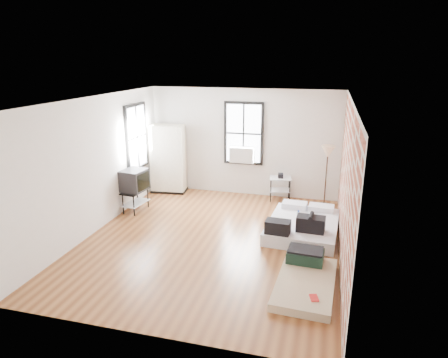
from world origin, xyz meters
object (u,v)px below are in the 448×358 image
(side_table, at_px, (280,182))
(floor_lamp, at_px, (328,155))
(mattress_main, at_px, (302,225))
(mattress_bare, at_px, (306,276))
(wardrobe, at_px, (168,159))
(tv_stand, at_px, (135,182))

(side_table, bearing_deg, floor_lamp, -3.57)
(mattress_main, relative_size, floor_lamp, 1.31)
(mattress_bare, bearing_deg, floor_lamp, 90.01)
(wardrobe, bearing_deg, mattress_main, -31.77)
(tv_stand, bearing_deg, mattress_bare, -21.18)
(wardrobe, height_order, tv_stand, wardrobe)
(mattress_bare, relative_size, floor_lamp, 1.15)
(mattress_main, bearing_deg, tv_stand, 179.87)
(side_table, distance_m, tv_stand, 3.64)
(tv_stand, bearing_deg, floor_lamp, 26.67)
(mattress_bare, distance_m, wardrobe, 5.52)
(floor_lamp, bearing_deg, mattress_bare, -93.22)
(mattress_bare, bearing_deg, wardrobe, 139.37)
(mattress_bare, height_order, side_table, side_table)
(side_table, bearing_deg, tv_stand, -153.17)
(mattress_main, height_order, tv_stand, tv_stand)
(mattress_bare, bearing_deg, tv_stand, 155.16)
(mattress_main, xyz_separation_m, wardrobe, (-3.74, 1.82, 0.75))
(wardrobe, bearing_deg, tv_stand, -103.57)
(mattress_main, distance_m, tv_stand, 4.01)
(wardrobe, distance_m, floor_lamp, 4.17)
(mattress_main, distance_m, mattress_bare, 1.97)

